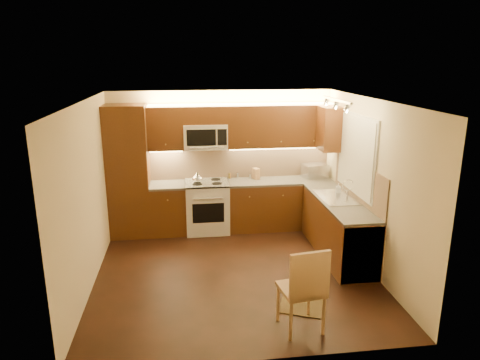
{
  "coord_description": "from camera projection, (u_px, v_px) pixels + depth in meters",
  "views": [
    {
      "loc": [
        -0.7,
        -5.86,
        3.05
      ],
      "look_at": [
        0.15,
        0.55,
        1.25
      ],
      "focal_mm": 32.92,
      "sensor_mm": 36.0,
      "label": 1
    }
  ],
  "objects": [
    {
      "name": "counter_back_left",
      "position": [
        168.0,
        185.0,
        7.77
      ],
      "size": [
        0.62,
        0.6,
        0.04
      ],
      "primitive_type": "cube",
      "color": "#383533",
      "rests_on": "base_cab_back_left"
    },
    {
      "name": "spice_jar_d",
      "position": [
        230.0,
        176.0,
        8.12
      ],
      "size": [
        0.05,
        0.05,
        0.1
      ],
      "primitive_type": "cylinder",
      "rotation": [
        0.0,
        0.0,
        -0.37
      ],
      "color": "#955A2C",
      "rests_on": "counter_back_right"
    },
    {
      "name": "spice_jar_b",
      "position": [
        230.0,
        176.0,
        8.12
      ],
      "size": [
        0.05,
        0.05,
        0.1
      ],
      "primitive_type": "cylinder",
      "rotation": [
        0.0,
        0.0,
        0.41
      ],
      "color": "brown",
      "rests_on": "counter_back_right"
    },
    {
      "name": "kettle",
      "position": [
        197.0,
        178.0,
        7.69
      ],
      "size": [
        0.2,
        0.2,
        0.21
      ],
      "primitive_type": null,
      "rotation": [
        0.0,
        0.0,
        0.06
      ],
      "color": "silver",
      "rests_on": "stove"
    },
    {
      "name": "wall_back",
      "position": [
        222.0,
        159.0,
        8.08
      ],
      "size": [
        4.0,
        0.01,
        2.5
      ],
      "primitive_type": "cube",
      "color": "beige",
      "rests_on": "ground"
    },
    {
      "name": "counter_back_right",
      "position": [
        280.0,
        181.0,
        8.02
      ],
      "size": [
        1.92,
        0.6,
        0.04
      ],
      "primitive_type": "cube",
      "color": "#383533",
      "rests_on": "base_cab_back_right"
    },
    {
      "name": "backsplash_right",
      "position": [
        359.0,
        182.0,
        6.81
      ],
      "size": [
        0.02,
        2.0,
        0.6
      ],
      "primitive_type": "cube",
      "color": "tan",
      "rests_on": "wall_right"
    },
    {
      "name": "pantry",
      "position": [
        128.0,
        172.0,
        7.61
      ],
      "size": [
        0.7,
        0.6,
        2.3
      ],
      "primitive_type": "cube",
      "color": "#47240F",
      "rests_on": "floor"
    },
    {
      "name": "window_blinds",
      "position": [
        355.0,
        154.0,
        6.85
      ],
      "size": [
        0.02,
        1.36,
        1.16
      ],
      "primitive_type": "cube",
      "color": "silver",
      "rests_on": "wall_right"
    },
    {
      "name": "faucet",
      "position": [
        348.0,
        188.0,
        6.98
      ],
      "size": [
        0.2,
        0.04,
        0.3
      ],
      "primitive_type": null,
      "color": "silver",
      "rests_on": "counter_right"
    },
    {
      "name": "wall_right",
      "position": [
        370.0,
        186.0,
        6.42
      ],
      "size": [
        0.01,
        4.0,
        2.5
      ],
      "primitive_type": "cube",
      "color": "beige",
      "rests_on": "ground"
    },
    {
      "name": "wall_left",
      "position": [
        87.0,
        196.0,
        5.92
      ],
      "size": [
        0.01,
        4.0,
        2.5
      ],
      "primitive_type": "cube",
      "color": "beige",
      "rests_on": "ground"
    },
    {
      "name": "stove",
      "position": [
        207.0,
        206.0,
        7.94
      ],
      "size": [
        0.76,
        0.65,
        0.92
      ],
      "primitive_type": null,
      "color": "silver",
      "rests_on": "floor"
    },
    {
      "name": "backsplash_back",
      "position": [
        241.0,
        162.0,
        8.13
      ],
      "size": [
        3.3,
        0.02,
        0.6
      ],
      "primitive_type": "cube",
      "color": "tan",
      "rests_on": "wall_back"
    },
    {
      "name": "rug",
      "position": [
        303.0,
        299.0,
        5.74
      ],
      "size": [
        0.8,
        0.94,
        0.01
      ],
      "primitive_type": "cube",
      "rotation": [
        0.0,
        0.0,
        -0.41
      ],
      "color": "black",
      "rests_on": "floor"
    },
    {
      "name": "soap_bottle",
      "position": [
        338.0,
        188.0,
        7.21
      ],
      "size": [
        0.09,
        0.09,
        0.17
      ],
      "primitive_type": "imported",
      "rotation": [
        0.0,
        0.0,
        -0.22
      ],
      "color": "silver",
      "rests_on": "counter_right"
    },
    {
      "name": "spice_jar_a",
      "position": [
        238.0,
        175.0,
        8.13
      ],
      "size": [
        0.06,
        0.06,
        0.1
      ],
      "primitive_type": "cylinder",
      "rotation": [
        0.0,
        0.0,
        0.25
      ],
      "color": "silver",
      "rests_on": "counter_back_right"
    },
    {
      "name": "upper_cab_right_corner",
      "position": [
        330.0,
        129.0,
        7.57
      ],
      "size": [
        0.35,
        0.5,
        0.75
      ],
      "primitive_type": "cube",
      "color": "#47240F",
      "rests_on": "wall_right"
    },
    {
      "name": "window_frame",
      "position": [
        357.0,
        154.0,
        6.85
      ],
      "size": [
        0.03,
        1.44,
        1.24
      ],
      "primitive_type": "cube",
      "color": "silver",
      "rests_on": "wall_right"
    },
    {
      "name": "spice_jar_c",
      "position": [
        250.0,
        176.0,
        8.09
      ],
      "size": [
        0.06,
        0.06,
        0.09
      ],
      "primitive_type": "cylinder",
      "rotation": [
        0.0,
        0.0,
        0.21
      ],
      "color": "silver",
      "rests_on": "counter_back_right"
    },
    {
      "name": "floor",
      "position": [
        235.0,
        272.0,
        6.5
      ],
      "size": [
        4.0,
        4.0,
        0.01
      ],
      "primitive_type": "cube",
      "color": "black",
      "rests_on": "ground"
    },
    {
      "name": "upper_cab_bridge",
      "position": [
        205.0,
        115.0,
        7.65
      ],
      "size": [
        0.76,
        0.35,
        0.31
      ],
      "primitive_type": "cube",
      "color": "#47240F",
      "rests_on": "wall_back"
    },
    {
      "name": "upper_cab_back_right",
      "position": [
        280.0,
        126.0,
        7.88
      ],
      "size": [
        1.92,
        0.35,
        0.75
      ],
      "primitive_type": "cube",
      "color": "#47240F",
      "rests_on": "wall_back"
    },
    {
      "name": "dining_chair",
      "position": [
        301.0,
        287.0,
        5.02
      ],
      "size": [
        0.53,
        0.53,
        1.05
      ],
      "primitive_type": null,
      "rotation": [
        0.0,
        0.0,
        0.15
      ],
      "color": "#A07248",
      "rests_on": "floor"
    },
    {
      "name": "base_cab_back_right",
      "position": [
        279.0,
        204.0,
        8.14
      ],
      "size": [
        1.92,
        0.6,
        0.86
      ],
      "primitive_type": "cube",
      "color": "#47240F",
      "rests_on": "floor"
    },
    {
      "name": "base_cab_right",
      "position": [
        338.0,
        229.0,
        6.98
      ],
      "size": [
        0.6,
        2.0,
        0.86
      ],
      "primitive_type": "cube",
      "color": "#47240F",
      "rests_on": "floor"
    },
    {
      "name": "base_cab_back_left",
      "position": [
        169.0,
        209.0,
        7.89
      ],
      "size": [
        0.62,
        0.6,
        0.86
      ],
      "primitive_type": "cube",
      "color": "#47240F",
      "rests_on": "floor"
    },
    {
      "name": "upper_cab_back_left",
      "position": [
        165.0,
        128.0,
        7.62
      ],
      "size": [
        0.62,
        0.35,
        0.75
      ],
      "primitive_type": "cube",
      "color": "#47240F",
      "rests_on": "wall_back"
    },
    {
      "name": "toaster_oven",
      "position": [
        315.0,
        171.0,
        8.16
      ],
      "size": [
        0.48,
        0.4,
        0.26
      ],
      "primitive_type": "cube",
      "rotation": [
        0.0,
        0.0,
        0.19
      ],
      "color": "silver",
      "rests_on": "counter_back_right"
    },
    {
      "name": "track_light_bar",
      "position": [
        336.0,
        100.0,
        6.42
      ],
      "size": [
        0.04,
        1.2,
        0.03
      ],
      "primitive_type": "cube",
      "color": "silver",
      "rests_on": "ceiling"
    },
    {
      "name": "knife_block",
      "position": [
        256.0,
        174.0,
        8.07
      ],
      "size": [
        0.13,
        0.17,
        0.2
      ],
      "primitive_type": "cube",
      "rotation": [
        0.0,
        0.0,
        0.32
      ],
      "color": "#A07248",
      "rests_on": "counter_back_right"
    },
    {
      "name": "microwave",
      "position": [
        205.0,
        136.0,
        7.73
      ],
      "size": [
        0.76,
        0.38,
        0.44
      ],
      "primitive_type": null,
      "color": "silver",
      "rests_on": "wall_back"
    },
    {
      "name": "sink",
      "position": [
        337.0,
        193.0,
        6.98
      ],
      "size": [
        0.52,
        0.86,
        0.15
      ],
      "primitive_type": null,
      "color": "silver",
      "rests_on": "counter_right"
    },
    {
      "name": "counter_right",
      "position": [
        340.0,
        202.0,
        6.86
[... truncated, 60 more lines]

